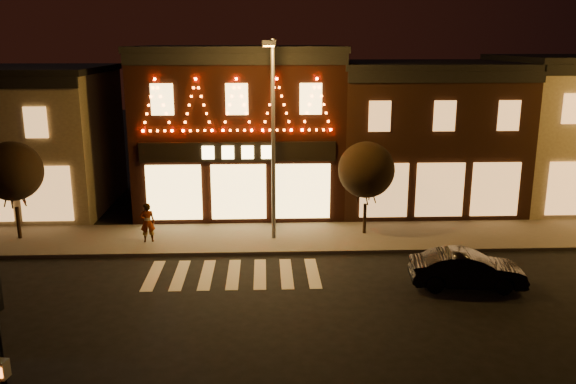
{
  "coord_description": "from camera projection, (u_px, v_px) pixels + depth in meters",
  "views": [
    {
      "loc": [
        1.2,
        -17.03,
        8.54
      ],
      "look_at": [
        2.06,
        4.0,
        3.18
      ],
      "focal_mm": 37.13,
      "sensor_mm": 36.0,
      "label": 1
    }
  ],
  "objects": [
    {
      "name": "streetlamp_mid",
      "position": [
        273.0,
        126.0,
        24.66
      ],
      "size": [
        0.56,
        1.95,
        8.48
      ],
      "rotation": [
        0.0,
        0.0,
        0.1
      ],
      "color": "#59595E",
      "rests_on": "sidewalk_far"
    },
    {
      "name": "ground",
      "position": [
        227.0,
        323.0,
        18.55
      ],
      "size": [
        120.0,
        120.0,
        0.0
      ],
      "primitive_type": "plane",
      "color": "black",
      "rests_on": "ground"
    },
    {
      "name": "tree_left",
      "position": [
        12.0,
        171.0,
        25.38
      ],
      "size": [
        2.56,
        2.56,
        4.27
      ],
      "rotation": [
        0.0,
        0.0,
        0.04
      ],
      "color": "black",
      "rests_on": "sidewalk_far"
    },
    {
      "name": "sidewalk_far",
      "position": [
        283.0,
        238.0,
        26.36
      ],
      "size": [
        44.0,
        4.0,
        0.15
      ],
      "primitive_type": "cube",
      "color": "#47423D",
      "rests_on": "ground"
    },
    {
      "name": "building_pulp",
      "position": [
        241.0,
        127.0,
        31.06
      ],
      "size": [
        10.2,
        8.34,
        8.3
      ],
      "color": "black",
      "rests_on": "ground"
    },
    {
      "name": "dark_sedan",
      "position": [
        467.0,
        270.0,
        21.12
      ],
      "size": [
        4.1,
        1.78,
        1.31
      ],
      "primitive_type": "imported",
      "rotation": [
        0.0,
        0.0,
        1.47
      ],
      "color": "black",
      "rests_on": "ground"
    },
    {
      "name": "tree_right",
      "position": [
        366.0,
        170.0,
        26.06
      ],
      "size": [
        2.48,
        2.48,
        4.15
      ],
      "rotation": [
        0.0,
        0.0,
        0.01
      ],
      "color": "black",
      "rests_on": "sidewalk_far"
    },
    {
      "name": "pedestrian",
      "position": [
        148.0,
        222.0,
        25.43
      ],
      "size": [
        0.69,
        0.51,
        1.72
      ],
      "primitive_type": "imported",
      "rotation": [
        0.0,
        0.0,
        3.31
      ],
      "color": "gray",
      "rests_on": "sidewalk_far"
    },
    {
      "name": "building_right_a",
      "position": [
        420.0,
        134.0,
        31.55
      ],
      "size": [
        9.2,
        8.28,
        7.5
      ],
      "color": "#361D13",
      "rests_on": "ground"
    }
  ]
}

